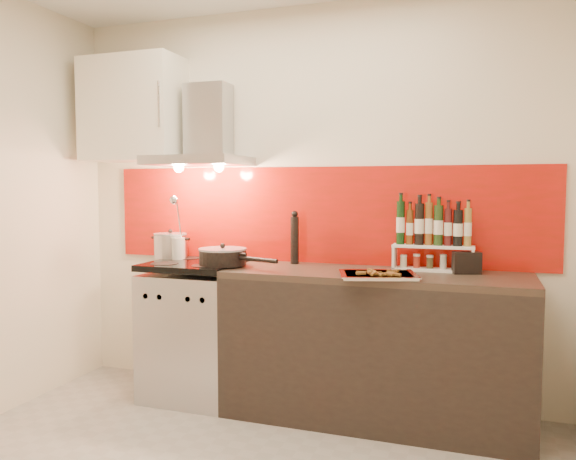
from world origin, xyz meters
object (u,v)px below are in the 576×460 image
at_px(counter, 374,346).
at_px(stock_pot, 171,245).
at_px(pepper_mill, 295,238).
at_px(range_stove, 197,331).
at_px(baking_tray, 378,275).
at_px(saute_pan, 223,257).

bearing_deg(counter, stock_pot, 174.35).
bearing_deg(counter, pepper_mill, 161.84).
relative_size(counter, pepper_mill, 5.13).
height_order(range_stove, stock_pot, stock_pot).
relative_size(range_stove, baking_tray, 1.82).
bearing_deg(range_stove, counter, 0.23).
distance_m(saute_pan, baking_tray, 1.02).
bearing_deg(pepper_mill, baking_tray, -31.57).
height_order(counter, baking_tray, baking_tray).
xyz_separation_m(stock_pot, saute_pan, (0.52, -0.23, -0.03)).
bearing_deg(saute_pan, range_stove, 162.00).
distance_m(counter, stock_pot, 1.58).
distance_m(range_stove, saute_pan, 0.58).
xyz_separation_m(range_stove, pepper_mill, (0.63, 0.19, 0.63)).
bearing_deg(stock_pot, pepper_mill, 2.55).
bearing_deg(baking_tray, stock_pot, 167.46).
relative_size(stock_pot, baking_tray, 0.47).
bearing_deg(range_stove, saute_pan, -18.00).
height_order(counter, pepper_mill, pepper_mill).
distance_m(stock_pot, pepper_mill, 0.91).
bearing_deg(saute_pan, stock_pot, 156.23).
height_order(counter, saute_pan, saute_pan).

